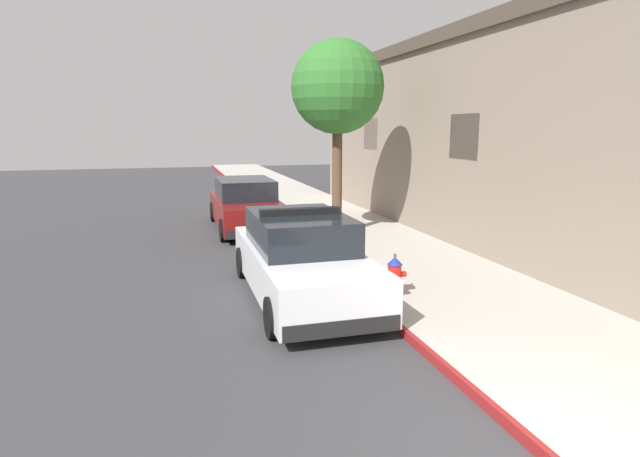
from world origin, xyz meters
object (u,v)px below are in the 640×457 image
Objects in this scene: parked_car_silver_ahead at (246,205)px; street_tree at (338,88)px; police_cruiser at (301,259)px; fire_hydrant at (395,276)px.

parked_car_silver_ahead is 0.91× the size of street_tree.
street_tree reaches higher than parked_car_silver_ahead.
police_cruiser reaches higher than fire_hydrant.
fire_hydrant is (1.56, -0.72, -0.25)m from police_cruiser.
parked_car_silver_ahead is at bearing 90.28° from police_cruiser.
police_cruiser is 6.31m from street_tree.
parked_car_silver_ahead is at bearing 135.33° from street_tree.
police_cruiser is 6.37× the size of fire_hydrant.
street_tree is at bearing 65.07° from police_cruiser.
parked_car_silver_ahead is 4.69m from street_tree.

